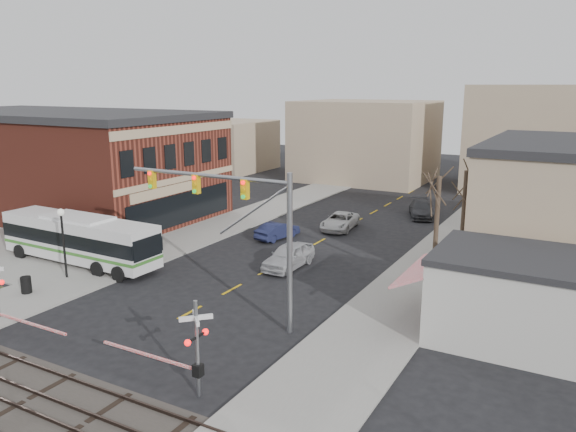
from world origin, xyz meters
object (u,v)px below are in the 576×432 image
object	(u,v)px
rr_crossing_east	(189,347)
car_b	(277,230)
traffic_signal_mast	(242,214)
transit_bus	(79,238)
pedestrian_near	(117,259)
car_d	(421,209)
trash_bin	(26,285)
car_a	(289,256)
street_lamp	(62,229)
car_c	(340,221)
pedestrian_far	(117,242)

from	to	relation	value
rr_crossing_east	car_b	world-z (taller)	rr_crossing_east
traffic_signal_mast	car_b	xyz separation A→B (m)	(-6.52, 14.74, -5.06)
transit_bus	traffic_signal_mast	size ratio (longest dim) A/B	1.27
rr_crossing_east	pedestrian_near	bearing A→B (deg)	145.55
car_d	traffic_signal_mast	bearing A→B (deg)	-112.76
transit_bus	pedestrian_near	world-z (taller)	transit_bus
car_b	pedestrian_near	world-z (taller)	pedestrian_near
trash_bin	car_a	size ratio (longest dim) A/B	0.20
car_a	pedestrian_near	size ratio (longest dim) A/B	2.48
pedestrian_near	street_lamp	bearing A→B (deg)	126.31
trash_bin	car_d	bearing A→B (deg)	64.75
traffic_signal_mast	car_c	xyz separation A→B (m)	(-3.40, 19.94, -5.04)
transit_bus	car_d	size ratio (longest dim) A/B	2.49
traffic_signal_mast	car_c	world-z (taller)	traffic_signal_mast
pedestrian_near	transit_bus	bearing A→B (deg)	77.53
pedestrian_near	trash_bin	bearing A→B (deg)	152.14
car_a	rr_crossing_east	bearing A→B (deg)	-75.11
trash_bin	car_d	size ratio (longest dim) A/B	0.20
traffic_signal_mast	street_lamp	xyz separation A→B (m)	(-13.41, 0.01, -2.46)
street_lamp	pedestrian_far	distance (m)	5.99
car_b	car_c	xyz separation A→B (m)	(3.12, 5.20, 0.02)
car_c	car_d	xyz separation A→B (m)	(4.75, 7.85, 0.04)
rr_crossing_east	car_a	distance (m)	16.26
rr_crossing_east	car_c	world-z (taller)	rr_crossing_east
rr_crossing_east	transit_bus	bearing A→B (deg)	150.94
car_a	car_c	world-z (taller)	car_a
transit_bus	traffic_signal_mast	xyz separation A→B (m)	(15.03, -2.59, 3.92)
traffic_signal_mast	car_b	bearing A→B (deg)	113.86
traffic_signal_mast	pedestrian_near	bearing A→B (deg)	169.30
car_b	pedestrian_far	size ratio (longest dim) A/B	2.55
car_a	car_b	world-z (taller)	car_a
pedestrian_far	car_b	bearing A→B (deg)	25.05
transit_bus	car_b	size ratio (longest dim) A/B	3.06
pedestrian_near	car_d	bearing A→B (deg)	-31.13
car_b	car_c	bearing A→B (deg)	-110.45
car_c	car_d	distance (m)	9.18
transit_bus	traffic_signal_mast	bearing A→B (deg)	-9.76
street_lamp	car_b	bearing A→B (deg)	64.94
traffic_signal_mast	rr_crossing_east	size ratio (longest dim) A/B	1.76
car_a	street_lamp	bearing A→B (deg)	-141.94
rr_crossing_east	trash_bin	size ratio (longest dim) A/B	5.71
car_b	trash_bin	bearing A→B (deg)	79.91
trash_bin	pedestrian_near	size ratio (longest dim) A/B	0.50
traffic_signal_mast	car_a	bearing A→B (deg)	104.13
trash_bin	car_b	size ratio (longest dim) A/B	0.24
car_a	car_c	xyz separation A→B (m)	(-1.19, 11.13, -0.13)
street_lamp	trash_bin	bearing A→B (deg)	-85.83
rr_crossing_east	pedestrian_near	size ratio (longest dim) A/B	2.88
pedestrian_near	rr_crossing_east	bearing A→B (deg)	-129.81
car_b	transit_bus	bearing A→B (deg)	65.51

